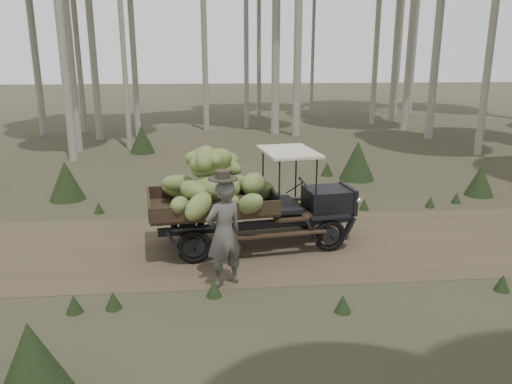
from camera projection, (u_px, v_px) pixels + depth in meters
ground at (297, 244)px, 10.71m from camera, size 120.00×120.00×0.00m
dirt_track at (297, 244)px, 10.71m from camera, size 70.00×4.00×0.01m
banana_truck at (233, 188)px, 10.24m from camera, size 4.57×2.50×2.28m
farmer at (224, 232)px, 8.59m from camera, size 0.83×0.75×2.08m
undergrowth at (330, 242)px, 9.35m from camera, size 22.14×23.77×1.36m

